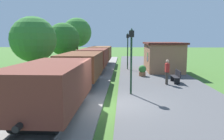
{
  "coord_description": "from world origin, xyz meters",
  "views": [
    {
      "loc": [
        0.5,
        -10.43,
        3.36
      ],
      "look_at": [
        -0.22,
        3.82,
        1.36
      ],
      "focal_mm": 35.77,
      "sensor_mm": 36.0,
      "label": 1
    }
  ],
  "objects": [
    {
      "name": "person_waiting",
      "position": [
        3.5,
        4.8,
        1.18
      ],
      "size": [
        0.25,
        0.39,
        1.71
      ],
      "rotation": [
        0.0,
        0.0,
        3.18
      ],
      "color": "#38332D",
      "rests_on": "platform_slab"
    },
    {
      "name": "ground_plane",
      "position": [
        0.0,
        0.0,
        0.0
      ],
      "size": [
        160.0,
        160.0,
        0.0
      ],
      "primitive_type": "plane",
      "color": "#3D6628"
    },
    {
      "name": "station_hut",
      "position": [
        4.4,
        11.78,
        1.65
      ],
      "size": [
        3.5,
        5.8,
        2.78
      ],
      "color": "#9E6B4C",
      "rests_on": "platform_slab"
    },
    {
      "name": "bench_near_hut",
      "position": [
        4.28,
        5.46,
        0.72
      ],
      "size": [
        0.42,
        1.5,
        0.91
      ],
      "color": "black",
      "rests_on": "platform_slab"
    },
    {
      "name": "freight_train",
      "position": [
        -2.4,
        8.15,
        1.4
      ],
      "size": [
        2.5,
        26.0,
        2.12
      ],
      "color": "brown",
      "rests_on": "rail_near"
    },
    {
      "name": "tree_field_left",
      "position": [
        -6.14,
        21.61,
        4.27
      ],
      "size": [
        4.16,
        4.16,
        6.36
      ],
      "color": "#4C3823",
      "rests_on": "ground"
    },
    {
      "name": "rail_far",
      "position": [
        -3.12,
        0.0,
        0.19
      ],
      "size": [
        0.07,
        60.0,
        0.14
      ],
      "primitive_type": "cube",
      "color": "slate",
      "rests_on": "track_ballast"
    },
    {
      "name": "tree_trackside_mid",
      "position": [
        -5.95,
        5.4,
        3.31
      ],
      "size": [
        3.28,
        3.28,
        4.96
      ],
      "color": "#4C3823",
      "rests_on": "ground"
    },
    {
      "name": "potted_planter",
      "position": [
        2.12,
        8.25,
        0.72
      ],
      "size": [
        0.64,
        0.64,
        0.92
      ],
      "color": "#9E6642",
      "rests_on": "platform_slab"
    },
    {
      "name": "lamp_post_far",
      "position": [
        0.95,
        12.49,
        2.8
      ],
      "size": [
        0.28,
        0.28,
        3.7
      ],
      "color": "#193823",
      "rests_on": "platform_slab"
    },
    {
      "name": "rail_near",
      "position": [
        -1.68,
        0.0,
        0.19
      ],
      "size": [
        0.07,
        60.0,
        0.14
      ],
      "primitive_type": "cube",
      "color": "slate",
      "rests_on": "track_ballast"
    },
    {
      "name": "platform_slab",
      "position": [
        3.2,
        0.0,
        0.12
      ],
      "size": [
        6.0,
        60.0,
        0.25
      ],
      "primitive_type": "cube",
      "color": "#4C4C4F",
      "rests_on": "ground"
    },
    {
      "name": "tree_trackside_far",
      "position": [
        -6.16,
        14.27,
        3.33
      ],
      "size": [
        3.61,
        3.61,
        5.14
      ],
      "color": "#4C3823",
      "rests_on": "ground"
    },
    {
      "name": "track_ballast",
      "position": [
        -2.4,
        0.0,
        0.06
      ],
      "size": [
        3.8,
        60.0,
        0.12
      ],
      "primitive_type": "cube",
      "color": "gray",
      "rests_on": "ground"
    },
    {
      "name": "lamp_post_near",
      "position": [
        0.95,
        2.0,
        2.8
      ],
      "size": [
        0.28,
        0.28,
        3.7
      ],
      "color": "#193823",
      "rests_on": "platform_slab"
    }
  ]
}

